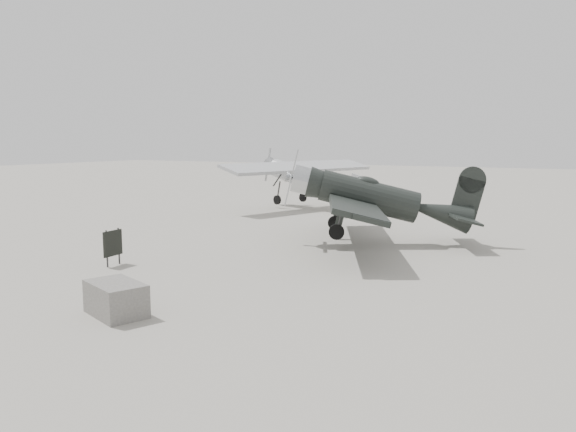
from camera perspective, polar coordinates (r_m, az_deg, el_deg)
name	(u,v)px	position (r m, az deg, el deg)	size (l,w,h in m)	color
ground	(224,264)	(20.02, -6.49, -4.91)	(160.00, 160.00, 0.00)	gray
lowwing_monoplane	(378,199)	(23.72, 9.08, 1.71)	(8.59, 10.92, 3.63)	black
highwing_monoplane	(307,176)	(35.95, 1.93, 4.09)	(8.51, 11.80, 3.37)	#A1A3A6
equipment_block	(116,299)	(14.81, -17.07, -8.05)	(1.67, 1.04, 0.83)	#625E5B
sign_board	(113,244)	(20.50, -17.38, -2.71)	(0.13, 0.90, 1.29)	#333333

